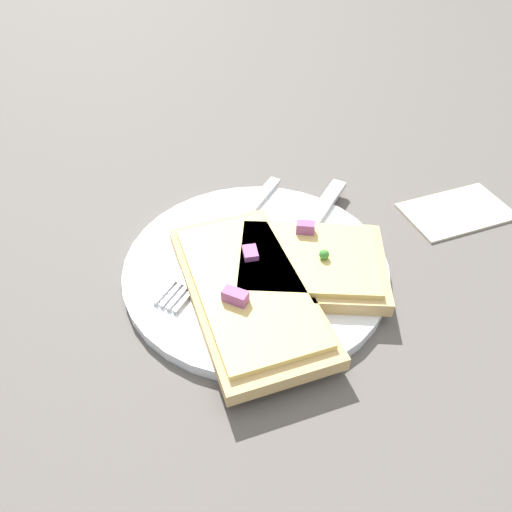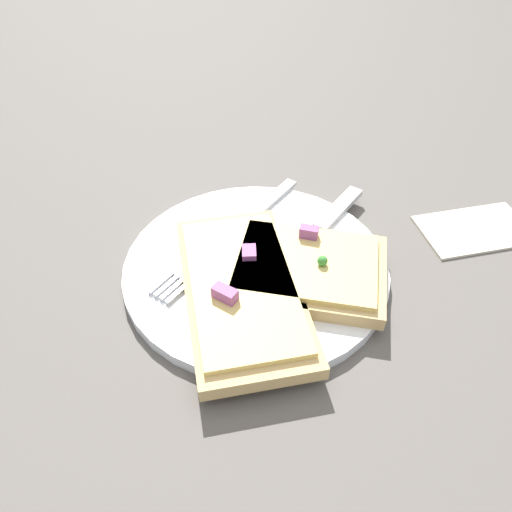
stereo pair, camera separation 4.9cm
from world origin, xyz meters
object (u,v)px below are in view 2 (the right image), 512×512
at_px(fork, 226,239).
at_px(pizza_slice_corner, 307,268).
at_px(plate, 256,268).
at_px(napkin, 476,229).
at_px(pizza_slice_main, 242,288).
at_px(knife, 315,233).

height_order(fork, pizza_slice_corner, pizza_slice_corner).
distance_m(plate, napkin, 0.25).
height_order(plate, pizza_slice_main, pizza_slice_main).
xyz_separation_m(plate, pizza_slice_corner, (-0.04, 0.03, 0.02)).
distance_m(plate, knife, 0.08).
xyz_separation_m(plate, fork, (0.02, -0.04, 0.01)).
bearing_deg(fork, pizza_slice_corner, 93.64).
bearing_deg(plate, pizza_slice_corner, 148.72).
relative_size(fork, knife, 1.02).
relative_size(plate, pizza_slice_corner, 1.45).
height_order(knife, pizza_slice_corner, pizza_slice_corner).
bearing_deg(pizza_slice_main, pizza_slice_corner, 102.06).
distance_m(fork, napkin, 0.27).
distance_m(pizza_slice_main, pizza_slice_corner, 0.07).
distance_m(plate, pizza_slice_corner, 0.05).
relative_size(pizza_slice_main, pizza_slice_corner, 1.15).
bearing_deg(knife, fork, -48.78).
bearing_deg(napkin, pizza_slice_main, 10.04).
distance_m(plate, pizza_slice_main, 0.05).
xyz_separation_m(knife, napkin, (-0.18, 0.02, -0.01)).
xyz_separation_m(fork, knife, (-0.09, 0.01, -0.00)).
height_order(knife, napkin, knife).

